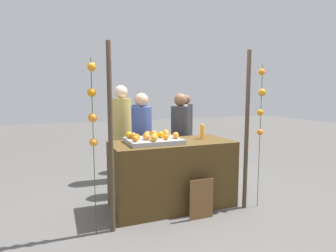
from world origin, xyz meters
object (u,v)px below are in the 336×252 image
(stall_counter, at_px, (172,174))
(vendor_right, at_px, (180,144))
(chalkboard_sign, at_px, (201,199))
(vendor_left, at_px, (142,147))
(orange_1, at_px, (154,137))
(juice_bottle, at_px, (202,132))
(orange_0, at_px, (166,132))

(stall_counter, xyz_separation_m, vendor_right, (0.44, 0.70, 0.28))
(chalkboard_sign, bearing_deg, vendor_left, 109.74)
(stall_counter, relative_size, vendor_right, 1.06)
(orange_1, relative_size, juice_bottle, 0.34)
(stall_counter, relative_size, chalkboard_sign, 3.18)
(chalkboard_sign, distance_m, vendor_left, 1.35)
(chalkboard_sign, bearing_deg, vendor_right, 78.13)
(orange_0, distance_m, orange_1, 0.40)
(juice_bottle, xyz_separation_m, chalkboard_sign, (-0.31, -0.57, -0.77))
(stall_counter, xyz_separation_m, orange_1, (-0.29, -0.07, 0.56))
(orange_1, height_order, juice_bottle, juice_bottle)
(orange_1, bearing_deg, vendor_right, 46.42)
(stall_counter, relative_size, orange_1, 22.66)
(orange_0, height_order, vendor_right, vendor_right)
(juice_bottle, distance_m, vendor_right, 0.72)
(orange_1, bearing_deg, chalkboard_sign, -43.87)
(stall_counter, bearing_deg, chalkboard_sign, -70.61)
(stall_counter, xyz_separation_m, vendor_left, (-0.24, 0.66, 0.28))
(juice_bottle, bearing_deg, vendor_right, 94.76)
(stall_counter, bearing_deg, orange_0, 92.25)
(orange_0, distance_m, vendor_right, 0.72)
(stall_counter, xyz_separation_m, juice_bottle, (0.50, 0.05, 0.56))
(stall_counter, relative_size, orange_0, 21.19)
(chalkboard_sign, bearing_deg, juice_bottle, 61.28)
(juice_bottle, distance_m, chalkboard_sign, 1.01)
(orange_0, bearing_deg, juice_bottle, -19.13)
(juice_bottle, bearing_deg, chalkboard_sign, -118.72)
(stall_counter, height_order, orange_1, orange_1)
(stall_counter, distance_m, juice_bottle, 0.75)
(vendor_right, bearing_deg, chalkboard_sign, -101.87)
(juice_bottle, relative_size, vendor_left, 0.14)
(vendor_left, height_order, vendor_right, vendor_left)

